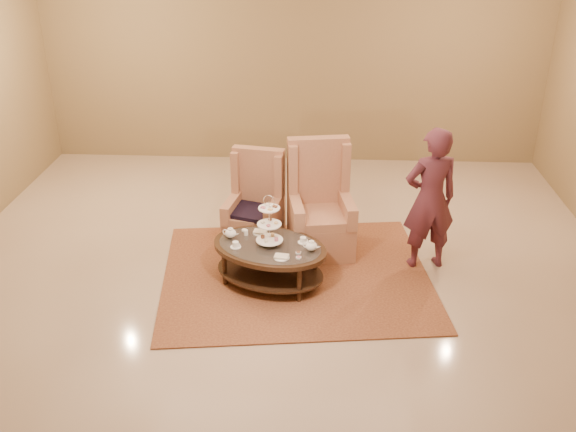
# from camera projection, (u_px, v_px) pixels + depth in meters

# --- Properties ---
(ground) EXTENTS (8.00, 8.00, 0.00)m
(ground) POSITION_uv_depth(u_px,v_px,m) (277.00, 285.00, 7.30)
(ground) COLOR tan
(ground) RESTS_ON ground
(ceiling) EXTENTS (8.00, 8.00, 0.02)m
(ceiling) POSITION_uv_depth(u_px,v_px,m) (277.00, 285.00, 7.30)
(ceiling) COLOR white
(ceiling) RESTS_ON ground
(wall_back) EXTENTS (8.00, 0.04, 3.50)m
(wall_back) POSITION_uv_depth(u_px,v_px,m) (293.00, 55.00, 10.11)
(wall_back) COLOR #8F764E
(wall_back) RESTS_ON ground
(rug) EXTENTS (3.35, 2.90, 0.02)m
(rug) POSITION_uv_depth(u_px,v_px,m) (296.00, 275.00, 7.47)
(rug) COLOR #996036
(rug) RESTS_ON ground
(tea_table) EXTENTS (1.54, 1.30, 1.10)m
(tea_table) POSITION_uv_depth(u_px,v_px,m) (270.00, 252.00, 7.16)
(tea_table) COLOR black
(tea_table) RESTS_ON ground
(armchair_left) EXTENTS (0.76, 0.78, 1.21)m
(armchair_left) POSITION_uv_depth(u_px,v_px,m) (256.00, 213.00, 8.03)
(armchair_left) COLOR #B57655
(armchair_left) RESTS_ON ground
(armchair_right) EXTENTS (0.86, 0.88, 1.39)m
(armchair_right) POSITION_uv_depth(u_px,v_px,m) (320.00, 214.00, 7.88)
(armchair_right) COLOR #B57655
(armchair_right) RESTS_ON ground
(person) EXTENTS (0.71, 0.54, 1.72)m
(person) POSITION_uv_depth(u_px,v_px,m) (430.00, 199.00, 7.32)
(person) COLOR #542430
(person) RESTS_ON ground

